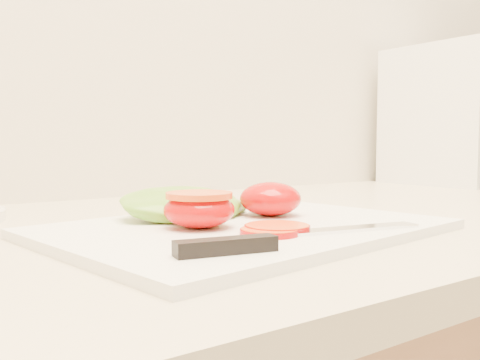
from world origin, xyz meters
TOP-DOWN VIEW (x-y plane):
  - cutting_board at (-0.50, 1.59)m, footprint 0.43×0.33m
  - tomato_half_dome at (-0.44, 1.62)m, footprint 0.07×0.07m
  - tomato_half_cut at (-0.55, 1.59)m, footprint 0.07×0.07m
  - tomato_slice_0 at (-0.51, 1.53)m, footprint 0.06×0.06m
  - tomato_slice_1 at (-0.52, 1.52)m, footprint 0.05×0.05m
  - lettuce_leaf_0 at (-0.53, 1.67)m, footprint 0.16×0.12m
  - lettuce_leaf_1 at (-0.48, 1.68)m, footprint 0.12×0.11m
  - knife at (-0.54, 1.49)m, footprint 0.27×0.07m
  - appliance at (0.25, 1.84)m, footprint 0.20×0.25m

SIDE VIEW (x-z plane):
  - cutting_board at x=-0.50m, z-range 0.93..0.94m
  - tomato_slice_1 at x=-0.52m, z-range 0.94..0.95m
  - tomato_slice_0 at x=-0.51m, z-range 0.94..0.95m
  - knife at x=-0.54m, z-range 0.94..0.95m
  - lettuce_leaf_1 at x=-0.48m, z-range 0.94..0.96m
  - lettuce_leaf_0 at x=-0.53m, z-range 0.94..0.97m
  - tomato_half_dome at x=-0.44m, z-range 0.94..0.98m
  - tomato_half_cut at x=-0.55m, z-range 0.94..0.98m
  - appliance at x=0.25m, z-range 0.93..1.23m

